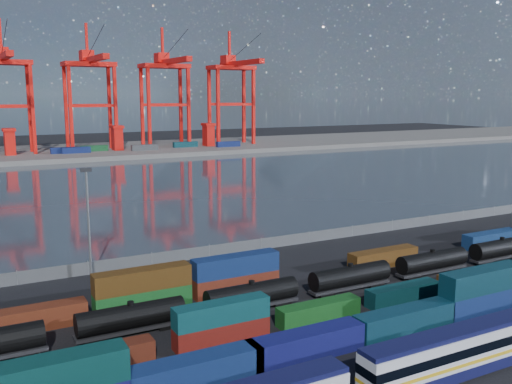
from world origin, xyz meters
name	(u,v)px	position (x,y,z in m)	size (l,w,h in m)	color
ground	(362,299)	(0.00, 0.00, 0.00)	(700.00, 700.00, 0.00)	black
harbor_water	(135,187)	(0.00, 105.00, 0.01)	(700.00, 700.00, 0.00)	#2E3843
far_quay	(68,152)	(0.00, 210.00, 1.00)	(700.00, 70.00, 2.00)	#514F4C
passenger_train	(460,352)	(-5.11, -21.18, 2.47)	(75.23, 2.87, 4.92)	silver
container_row_south	(340,329)	(-11.76, -10.83, 2.24)	(128.73, 2.68, 5.71)	#484C4E
container_row_mid	(414,290)	(5.92, -3.43, 1.40)	(139.98, 2.22, 4.74)	#434548
container_row_north	(306,267)	(-2.35, 10.23, 2.01)	(142.35, 2.51, 5.36)	navy
tanker_string	(350,277)	(0.61, 3.48, 1.97)	(105.76, 2.74, 3.92)	black
waterfront_fence	(261,244)	(0.00, 28.00, 1.00)	(160.12, 0.12, 2.20)	#595B5E
yard_light_mast	(88,217)	(-30.00, 26.00, 9.30)	(1.60, 0.40, 16.60)	slate
gantry_cranes	(48,74)	(-7.50, 203.46, 35.50)	(197.27, 42.76, 57.91)	red
quay_containers	(47,151)	(-11.00, 195.46, 3.30)	(172.58, 10.99, 2.60)	navy
straddle_carriers	(66,139)	(-2.50, 200.00, 7.82)	(140.00, 7.00, 11.10)	red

